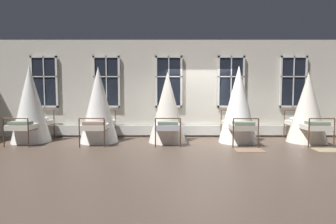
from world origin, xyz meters
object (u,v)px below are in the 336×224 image
object	(u,v)px
cot_third	(166,108)
cot_fourth	(237,106)
cot_fifth	(306,108)
cot_second	(98,106)
cot_first	(29,105)

from	to	relation	value
cot_third	cot_fourth	world-z (taller)	cot_fourth
cot_third	cot_fifth	bearing A→B (deg)	-91.53
cot_second	cot_fifth	distance (m)	6.90
cot_third	cot_fifth	world-z (taller)	cot_third
cot_first	cot_second	bearing A→B (deg)	-90.10
cot_second	cot_third	bearing A→B (deg)	-90.21
cot_fourth	cot_third	bearing A→B (deg)	88.50
cot_fourth	cot_fifth	xyz separation A→B (m)	(2.29, 0.01, -0.10)
cot_first	cot_second	distance (m)	2.27
cot_second	cot_fourth	bearing A→B (deg)	-91.21
cot_first	cot_fifth	world-z (taller)	cot_first
cot_fourth	cot_first	bearing A→B (deg)	89.46
cot_second	cot_third	world-z (taller)	cot_second
cot_fourth	cot_fifth	size ratio (longest dim) A/B	1.09
cot_second	cot_fourth	xyz separation A→B (m)	(4.61, -0.04, 0.01)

